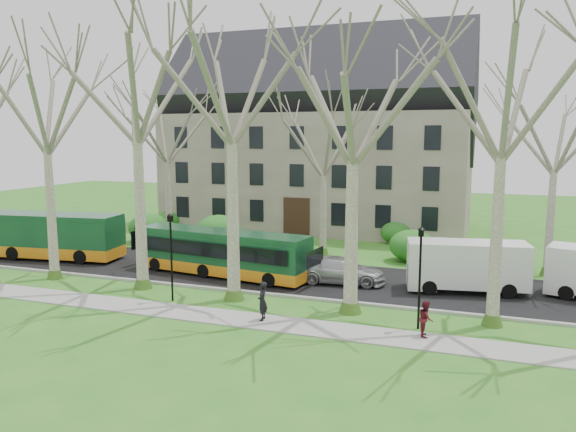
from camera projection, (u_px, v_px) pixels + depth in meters
The scene contains 15 objects.
ground at pixel (293, 308), 26.82m from camera, with size 120.00×120.00×0.00m, color #307722.
sidewalk at pixel (274, 323), 24.49m from camera, with size 70.00×2.00×0.06m, color gray.
road at pixel (325, 279), 31.94m from camera, with size 80.00×8.00×0.06m, color black.
curb at pixel (303, 298), 28.21m from camera, with size 80.00×0.25×0.14m, color #A5A39E.
building at pixel (319, 137), 50.04m from camera, with size 26.50×12.20×16.00m.
tree_row_verge at pixel (295, 161), 26.11m from camera, with size 49.00×7.00×14.00m.
tree_row_far at pixel (329, 169), 36.66m from camera, with size 33.00×7.00×12.00m.
lamp_row at pixel (286, 259), 25.53m from camera, with size 36.22×0.22×4.30m.
hedges at pixel (296, 234), 41.28m from camera, with size 30.60×8.60×2.00m.
bus_lead at pixel (32, 234), 37.49m from camera, with size 12.34×2.57×3.09m, color #144626, non-canonical shape.
bus_follow at pixel (222, 252), 32.66m from camera, with size 10.81×2.25×2.70m, color #144626, non-canonical shape.
sedan at pixel (341, 270), 30.99m from camera, with size 2.01×4.94×1.43m, color #B9B9BE.
van_a at pixel (467, 267), 29.20m from camera, with size 6.04×2.20×2.64m, color silver, non-canonical shape.
pedestrian_a at pixel (262, 301), 24.71m from camera, with size 0.63×0.42×1.74m, color black.
pedestrian_b at pixel (426, 319), 22.77m from camera, with size 0.71×0.55×1.46m, color #52121C.
Camera 1 is at (8.57, -24.47, 8.15)m, focal length 35.00 mm.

